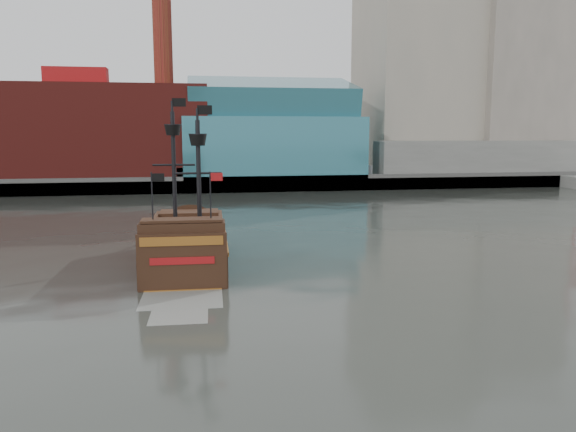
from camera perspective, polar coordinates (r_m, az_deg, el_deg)
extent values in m
plane|color=#282B26|center=(28.66, -2.14, -11.19)|extent=(400.00, 400.00, 0.00)
cube|color=slate|center=(119.11, -7.95, 4.36)|extent=(220.00, 60.00, 2.00)
cube|color=#4C4C49|center=(89.70, -7.37, 3.18)|extent=(220.00, 1.00, 2.60)
cube|color=maroon|center=(100.46, -20.46, 7.97)|extent=(42.00, 18.00, 15.00)
cube|color=teal|center=(97.71, -1.71, 7.04)|extent=(30.00, 16.00, 10.00)
cube|color=#A59A88|center=(116.26, 12.94, 15.98)|extent=(20.00, 22.00, 46.00)
cube|color=gray|center=(120.25, 21.80, 13.42)|extent=(18.00, 18.00, 38.00)
cube|color=#A59A88|center=(136.03, 14.19, 16.11)|extent=(24.00, 20.00, 52.00)
cube|color=slate|center=(106.17, 19.49, 5.60)|extent=(40.00, 6.00, 6.00)
cylinder|color=maroon|center=(102.49, -12.68, 18.71)|extent=(3.20, 3.20, 22.00)
cube|color=teal|center=(97.82, -1.73, 11.73)|extent=(28.00, 14.94, 8.78)
cube|color=#A91F1C|center=(136.10, 27.14, 17.57)|extent=(5.00, 2.50, 2.50)
cube|color=black|center=(41.90, -10.18, -3.98)|extent=(5.98, 13.52, 2.89)
cube|color=#4D2C1C|center=(41.58, -10.24, -1.81)|extent=(5.38, 12.16, 0.33)
cube|color=black|center=(46.78, -9.99, -0.16)|extent=(4.81, 2.82, 1.11)
cube|color=black|center=(35.75, -10.65, -2.16)|extent=(5.34, 1.95, 2.00)
cube|color=black|center=(35.13, -10.65, -5.32)|extent=(5.46, 0.45, 4.45)
cube|color=#90541C|center=(34.59, -10.75, -2.52)|extent=(5.01, 0.25, 0.56)
cube|color=maroon|center=(34.85, -10.69, -4.50)|extent=(3.89, 0.21, 0.44)
cylinder|color=black|center=(42.72, -11.51, 4.53)|extent=(0.32, 0.32, 8.68)
cylinder|color=black|center=(39.01, -9.05, 3.72)|extent=(0.32, 0.32, 8.01)
cone|color=black|center=(42.62, -11.63, 8.55)|extent=(1.26, 1.26, 0.78)
cone|color=black|center=(38.88, -9.15, 7.65)|extent=(1.26, 1.26, 0.78)
cube|color=black|center=(42.64, -11.03, 11.26)|extent=(1.00, 0.07, 0.61)
cube|color=black|center=(38.89, -8.47, 10.61)|extent=(1.00, 0.07, 0.61)
cube|color=#979D98|center=(33.68, -10.74, -8.28)|extent=(4.85, 4.15, 0.02)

